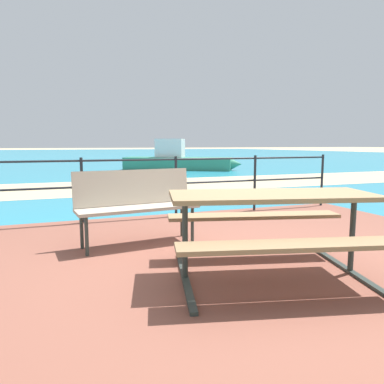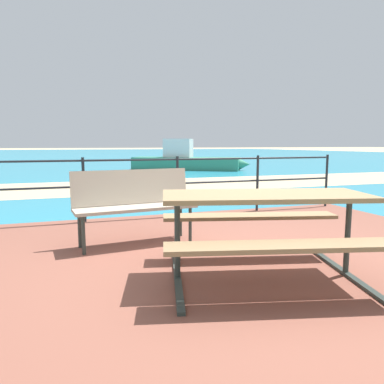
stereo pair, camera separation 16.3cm
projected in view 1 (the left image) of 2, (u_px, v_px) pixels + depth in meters
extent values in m
plane|color=tan|center=(247.00, 264.00, 3.72)|extent=(240.00, 240.00, 0.00)
cube|color=brown|center=(247.00, 262.00, 3.71)|extent=(6.40, 5.20, 0.06)
cube|color=teal|center=(75.00, 155.00, 40.89)|extent=(90.00, 90.00, 0.01)
cube|color=tan|center=(125.00, 186.00, 10.52)|extent=(54.02, 3.93, 0.01)
cube|color=#8C704C|center=(272.00, 195.00, 3.12)|extent=(1.88, 1.09, 0.04)
cube|color=#8C704C|center=(296.00, 245.00, 2.62)|extent=(1.78, 0.68, 0.04)
cube|color=#8C704C|center=(254.00, 216.00, 3.70)|extent=(1.78, 0.68, 0.04)
cylinder|color=#2D3833|center=(185.00, 239.00, 3.09)|extent=(0.06, 0.06, 0.73)
cube|color=#2D3833|center=(185.00, 278.00, 3.14)|extent=(0.39, 1.33, 0.03)
cylinder|color=#2D3833|center=(352.00, 234.00, 3.26)|extent=(0.06, 0.06, 0.73)
cube|color=#2D3833|center=(350.00, 271.00, 3.30)|extent=(0.39, 1.33, 0.03)
cube|color=tan|center=(139.00, 208.00, 4.17)|extent=(1.45, 0.55, 0.04)
cube|color=tan|center=(133.00, 187.00, 4.30)|extent=(1.41, 0.23, 0.42)
cylinder|color=#2D3833|center=(87.00, 236.00, 3.79)|extent=(0.04, 0.04, 0.44)
cylinder|color=#2D3833|center=(82.00, 230.00, 4.05)|extent=(0.04, 0.04, 0.44)
cylinder|color=#2D3833|center=(192.00, 224.00, 4.34)|extent=(0.04, 0.04, 0.44)
cylinder|color=#2D3833|center=(182.00, 219.00, 4.61)|extent=(0.04, 0.04, 0.44)
cylinder|color=#1E2328|center=(82.00, 190.00, 5.37)|extent=(0.04, 0.04, 0.98)
cylinder|color=#1E2328|center=(176.00, 186.00, 5.88)|extent=(0.04, 0.04, 0.98)
cylinder|color=#1E2328|center=(255.00, 183.00, 6.39)|extent=(0.04, 0.04, 0.98)
cylinder|color=#1E2328|center=(322.00, 180.00, 6.90)|extent=(0.04, 0.04, 0.98)
cylinder|color=#1E2328|center=(176.00, 159.00, 5.82)|extent=(5.90, 0.03, 0.03)
cylinder|color=#1E2328|center=(176.00, 183.00, 5.87)|extent=(5.90, 0.03, 0.03)
cube|color=#338466|center=(178.00, 164.00, 17.33)|extent=(5.12, 3.78, 0.60)
cube|color=silver|center=(170.00, 148.00, 17.30)|extent=(1.58, 1.45, 0.88)
cone|color=#338466|center=(236.00, 164.00, 16.85)|extent=(0.70, 0.72, 0.54)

